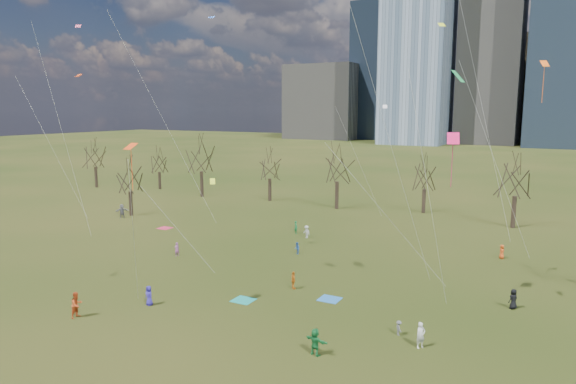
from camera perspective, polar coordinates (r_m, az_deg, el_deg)
The scene contains 20 objects.
ground at distance 38.92m, azimuth -8.65°, elevation -12.75°, with size 500.00×500.00×0.00m, color black.
downtown_skyline at distance 241.80m, azimuth 23.22°, elevation 14.27°, with size 212.50×78.00×118.00m.
bare_tree_row at distance 69.99m, azimuth 9.82°, elevation 2.18°, with size 113.04×29.80×9.50m.
blanket_teal at distance 40.28m, azimuth -4.98°, elevation -11.89°, with size 1.60×1.50×0.03m, color teal.
blanket_navy at distance 40.47m, azimuth 4.65°, elevation -11.78°, with size 1.60×1.50×0.03m, color #2669B4.
blanket_crimson at distance 65.05m, azimuth -13.53°, elevation -3.92°, with size 1.60×1.50×0.03m, color #CC284C.
person_0 at distance 40.35m, azimuth -15.19°, elevation -11.04°, with size 0.73×0.47×1.49m, color #3025A2.
person_1 at distance 33.55m, azimuth 14.53°, elevation -15.14°, with size 0.60×0.39×1.64m, color silver.
person_2 at distance 39.66m, azimuth -22.42°, elevation -11.51°, with size 0.90×0.70×1.85m, color #C2461B.
person_3 at distance 35.04m, azimuth 12.21°, elevation -14.55°, with size 0.63×0.36×0.98m, color slate.
person_4 at distance 42.30m, azimuth 0.61°, elevation -9.78°, with size 0.85×0.35×1.45m, color orange.
person_5 at distance 31.72m, azimuth 3.04°, elevation -16.29°, with size 1.54×0.49×1.66m, color #1B7A38.
person_6 at distance 41.70m, azimuth 23.76°, elevation -10.83°, with size 0.74×0.48×1.51m, color black.
person_7 at distance 52.55m, azimuth -12.25°, elevation -6.23°, with size 0.51×0.33×1.39m, color #A8549F.
person_8 at distance 52.02m, azimuth 1.01°, elevation -6.28°, with size 0.59×0.46×1.22m, color #295BB5.
person_9 at distance 58.48m, azimuth 2.08°, elevation -4.43°, with size 0.93×0.53×1.43m, color silver.
person_11 at distance 72.53m, azimuth -17.96°, elevation -2.03°, with size 1.75×0.56×1.89m, color slate.
person_12 at distance 54.66m, azimuth 22.67°, elevation -6.14°, with size 0.68×0.44×1.40m, color #CE4916.
person_13 at distance 60.50m, azimuth 0.88°, elevation -3.93°, with size 0.55×0.36×1.50m, color #186D36.
kites_airborne at distance 44.54m, azimuth 3.10°, elevation 5.88°, with size 55.52×42.43×28.86m.
Camera 1 is at (22.00, -28.67, 14.46)m, focal length 32.00 mm.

